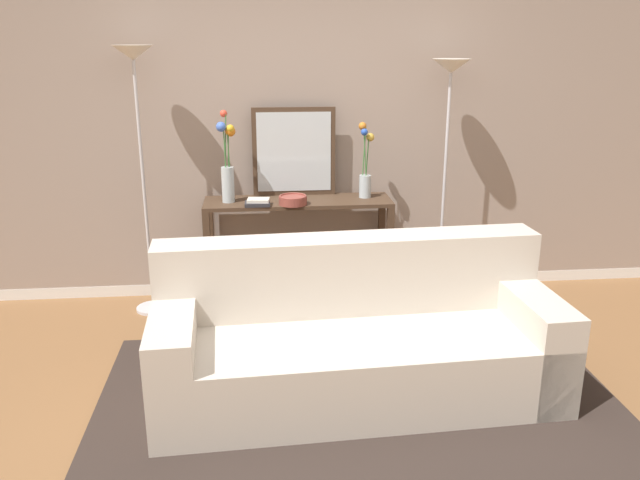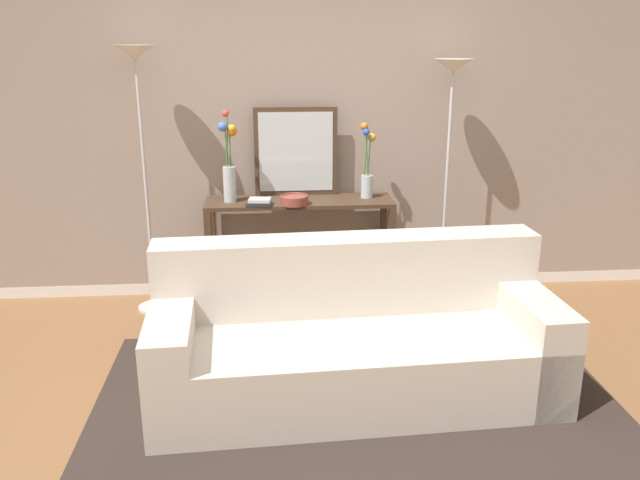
% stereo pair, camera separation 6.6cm
% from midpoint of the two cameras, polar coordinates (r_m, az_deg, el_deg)
% --- Properties ---
extents(ground_plane, '(16.00, 16.00, 0.02)m').
position_cam_midpoint_polar(ground_plane, '(3.68, -0.17, -15.71)').
color(ground_plane, brown).
extents(back_wall, '(12.00, 0.15, 2.89)m').
position_cam_midpoint_polar(back_wall, '(5.10, -2.33, 11.12)').
color(back_wall, white).
rests_on(back_wall, ground).
extents(area_rug, '(2.97, 1.90, 0.01)m').
position_cam_midpoint_polar(area_rug, '(3.81, 2.97, -14.22)').
color(area_rug, '#332823').
rests_on(area_rug, ground).
extents(couch, '(2.32, 0.98, 0.88)m').
position_cam_midpoint_polar(couch, '(3.80, 2.64, -8.98)').
color(couch, beige).
rests_on(couch, ground).
extents(console_table, '(1.40, 0.40, 0.83)m').
position_cam_midpoint_polar(console_table, '(4.95, -2.30, 0.72)').
color(console_table, '#473323').
rests_on(console_table, ground).
extents(floor_lamp_left, '(0.28, 0.28, 1.95)m').
position_cam_midpoint_polar(floor_lamp_left, '(4.80, -16.13, 11.11)').
color(floor_lamp_left, silver).
rests_on(floor_lamp_left, ground).
extents(floor_lamp_right, '(0.28, 0.28, 1.85)m').
position_cam_midpoint_polar(floor_lamp_right, '(4.93, 10.82, 10.74)').
color(floor_lamp_right, silver).
rests_on(floor_lamp_right, ground).
extents(wall_mirror, '(0.63, 0.02, 0.67)m').
position_cam_midpoint_polar(wall_mirror, '(4.98, -2.68, 7.73)').
color(wall_mirror, '#473323').
rests_on(wall_mirror, console_table).
extents(vase_tall_flowers, '(0.14, 0.11, 0.67)m').
position_cam_midpoint_polar(vase_tall_flowers, '(4.82, -8.51, 6.46)').
color(vase_tall_flowers, silver).
rests_on(vase_tall_flowers, console_table).
extents(vase_short_flowers, '(0.12, 0.11, 0.57)m').
position_cam_midpoint_polar(vase_short_flowers, '(4.93, 3.62, 6.10)').
color(vase_short_flowers, silver).
rests_on(vase_short_flowers, console_table).
extents(fruit_bowl, '(0.21, 0.21, 0.07)m').
position_cam_midpoint_polar(fruit_bowl, '(4.75, -2.79, 3.54)').
color(fruit_bowl, brown).
rests_on(fruit_bowl, console_table).
extents(book_stack, '(0.18, 0.14, 0.05)m').
position_cam_midpoint_polar(book_stack, '(4.74, -5.88, 3.31)').
color(book_stack, '#2D2D33').
rests_on(book_stack, console_table).
extents(book_row_under_console, '(0.33, 0.16, 0.12)m').
position_cam_midpoint_polar(book_row_under_console, '(5.13, -6.87, -5.00)').
color(book_row_under_console, '#6B3360').
rests_on(book_row_under_console, ground).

